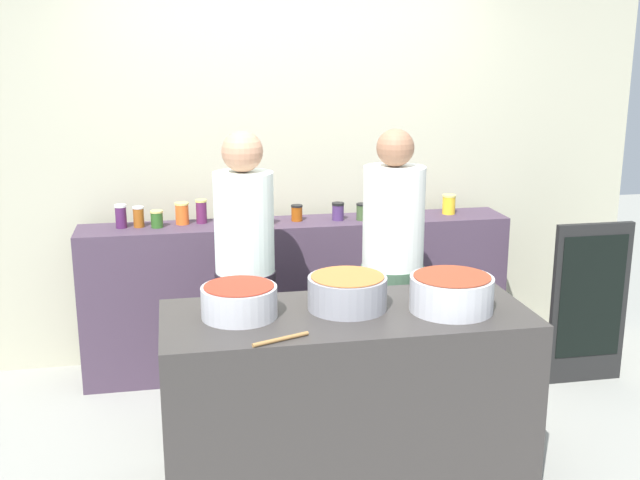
# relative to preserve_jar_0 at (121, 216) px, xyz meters

# --- Properties ---
(ground) EXTENTS (12.00, 12.00, 0.00)m
(ground) POSITION_rel_preserve_jar_0_xyz_m (1.07, -1.13, -1.05)
(ground) COLOR gray
(storefront_wall) EXTENTS (4.80, 0.12, 3.00)m
(storefront_wall) POSITION_rel_preserve_jar_0_xyz_m (1.07, 0.32, 0.45)
(storefront_wall) COLOR #AEAC92
(storefront_wall) RESTS_ON ground
(display_shelf) EXTENTS (2.70, 0.36, 0.98)m
(display_shelf) POSITION_rel_preserve_jar_0_xyz_m (1.07, -0.03, -0.56)
(display_shelf) COLOR #413143
(display_shelf) RESTS_ON ground
(prep_table) EXTENTS (1.70, 0.70, 0.87)m
(prep_table) POSITION_rel_preserve_jar_0_xyz_m (1.07, -1.43, -0.62)
(prep_table) COLOR #34312F
(prep_table) RESTS_ON ground
(preserve_jar_0) EXTENTS (0.07, 0.07, 0.14)m
(preserve_jar_0) POSITION_rel_preserve_jar_0_xyz_m (0.00, 0.00, 0.00)
(preserve_jar_0) COLOR #481E4B
(preserve_jar_0) RESTS_ON display_shelf
(preserve_jar_1) EXTENTS (0.07, 0.07, 0.13)m
(preserve_jar_1) POSITION_rel_preserve_jar_0_xyz_m (0.10, -0.00, -0.01)
(preserve_jar_1) COLOR #9A4F18
(preserve_jar_1) RESTS_ON display_shelf
(preserve_jar_2) EXTENTS (0.08, 0.08, 0.10)m
(preserve_jar_2) POSITION_rel_preserve_jar_0_xyz_m (0.21, -0.03, -0.02)
(preserve_jar_2) COLOR #2C5B20
(preserve_jar_2) RESTS_ON display_shelf
(preserve_jar_3) EXTENTS (0.09, 0.09, 0.13)m
(preserve_jar_3) POSITION_rel_preserve_jar_0_xyz_m (0.36, 0.03, -0.00)
(preserve_jar_3) COLOR #DC5C21
(preserve_jar_3) RESTS_ON display_shelf
(preserve_jar_4) EXTENTS (0.07, 0.07, 0.15)m
(preserve_jar_4) POSITION_rel_preserve_jar_0_xyz_m (0.48, 0.04, 0.00)
(preserve_jar_4) COLOR #59204A
(preserve_jar_4) RESTS_ON display_shelf
(preserve_jar_5) EXTENTS (0.07, 0.07, 0.15)m
(preserve_jar_5) POSITION_rel_preserve_jar_0_xyz_m (0.88, -0.09, 0.00)
(preserve_jar_5) COLOR orange
(preserve_jar_5) RESTS_ON display_shelf
(preserve_jar_6) EXTENTS (0.07, 0.07, 0.10)m
(preserve_jar_6) POSITION_rel_preserve_jar_0_xyz_m (1.07, -0.02, -0.02)
(preserve_jar_6) COLOR #91410E
(preserve_jar_6) RESTS_ON display_shelf
(preserve_jar_7) EXTENTS (0.08, 0.08, 0.11)m
(preserve_jar_7) POSITION_rel_preserve_jar_0_xyz_m (1.33, -0.05, -0.02)
(preserve_jar_7) COLOR #442C5D
(preserve_jar_7) RESTS_ON display_shelf
(preserve_jar_8) EXTENTS (0.08, 0.08, 0.11)m
(preserve_jar_8) POSITION_rel_preserve_jar_0_xyz_m (1.48, -0.07, -0.02)
(preserve_jar_8) COLOR #3C542E
(preserve_jar_8) RESTS_ON display_shelf
(preserve_jar_9) EXTENTS (0.08, 0.08, 0.11)m
(preserve_jar_9) POSITION_rel_preserve_jar_0_xyz_m (1.77, -0.06, -0.02)
(preserve_jar_9) COLOR #2B5129
(preserve_jar_9) RESTS_ON display_shelf
(preserve_jar_10) EXTENTS (0.09, 0.09, 0.13)m
(preserve_jar_10) POSITION_rel_preserve_jar_0_xyz_m (2.08, -0.01, -0.01)
(preserve_jar_10) COLOR gold
(preserve_jar_10) RESTS_ON display_shelf
(cooking_pot_left) EXTENTS (0.34, 0.34, 0.15)m
(cooking_pot_left) POSITION_rel_preserve_jar_0_xyz_m (0.58, -1.39, -0.11)
(cooking_pot_left) COLOR #B7B7BC
(cooking_pot_left) RESTS_ON prep_table
(cooking_pot_center) EXTENTS (0.37, 0.37, 0.16)m
(cooking_pot_center) POSITION_rel_preserve_jar_0_xyz_m (1.09, -1.38, -0.11)
(cooking_pot_center) COLOR gray
(cooking_pot_center) RESTS_ON prep_table
(cooking_pot_right) EXTENTS (0.39, 0.39, 0.17)m
(cooking_pot_right) POSITION_rel_preserve_jar_0_xyz_m (1.56, -1.49, -0.10)
(cooking_pot_right) COLOR #B7B7BC
(cooking_pot_right) RESTS_ON prep_table
(wooden_spoon) EXTENTS (0.25, 0.11, 0.02)m
(wooden_spoon) POSITION_rel_preserve_jar_0_xyz_m (0.73, -1.72, -0.17)
(wooden_spoon) COLOR #9E703D
(wooden_spoon) RESTS_ON prep_table
(cook_with_tongs) EXTENTS (0.33, 0.33, 1.63)m
(cook_with_tongs) POSITION_rel_preserve_jar_0_xyz_m (0.68, -0.71, -0.31)
(cook_with_tongs) COLOR black
(cook_with_tongs) RESTS_ON ground
(cook_in_cap) EXTENTS (0.35, 0.35, 1.64)m
(cook_in_cap) POSITION_rel_preserve_jar_0_xyz_m (1.47, -0.81, -0.31)
(cook_in_cap) COLOR #3F5E46
(cook_in_cap) RESTS_ON ground
(chalkboard_sign) EXTENTS (0.50, 0.05, 1.02)m
(chalkboard_sign) POSITION_rel_preserve_jar_0_xyz_m (2.80, -0.59, -0.54)
(chalkboard_sign) COLOR black
(chalkboard_sign) RESTS_ON ground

